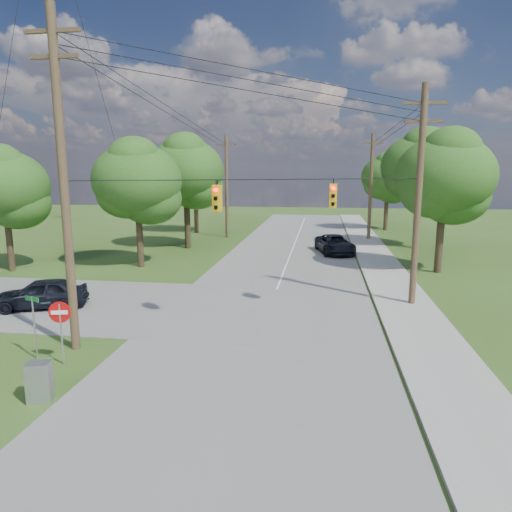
% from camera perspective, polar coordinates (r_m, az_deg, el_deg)
% --- Properties ---
extents(ground, '(140.00, 140.00, 0.00)m').
position_cam_1_polar(ground, '(16.61, -7.98, -12.71)').
color(ground, '#344D19').
rests_on(ground, ground).
extents(main_road, '(10.00, 100.00, 0.03)m').
position_cam_1_polar(main_road, '(20.81, 1.24, -7.70)').
color(main_road, gray).
rests_on(main_road, ground).
extents(sidewalk_east, '(2.60, 100.00, 0.12)m').
position_cam_1_polar(sidewalk_east, '(21.11, 19.79, -7.95)').
color(sidewalk_east, '#9E9B94').
rests_on(sidewalk_east, ground).
extents(pole_sw, '(2.00, 0.32, 12.00)m').
position_cam_1_polar(pole_sw, '(17.51, -22.93, 8.74)').
color(pole_sw, brown).
rests_on(pole_sw, ground).
extents(pole_ne, '(2.00, 0.32, 10.50)m').
position_cam_1_polar(pole_ne, '(23.10, 19.65, 7.30)').
color(pole_ne, brown).
rests_on(pole_ne, ground).
extents(pole_north_e, '(2.00, 0.32, 10.00)m').
position_cam_1_polar(pole_north_e, '(44.88, 14.15, 8.43)').
color(pole_north_e, brown).
rests_on(pole_north_e, ground).
extents(pole_north_w, '(2.00, 0.32, 10.00)m').
position_cam_1_polar(pole_north_w, '(45.62, -3.69, 8.76)').
color(pole_north_w, brown).
rests_on(pole_north_w, ground).
extents(power_lines, '(13.93, 29.62, 4.93)m').
position_cam_1_polar(power_lines, '(26.46, 2.00, 16.23)').
color(power_lines, black).
rests_on(power_lines, ground).
extents(traffic_signals, '(4.91, 3.27, 1.05)m').
position_cam_1_polar(traffic_signals, '(19.17, 2.76, 7.45)').
color(traffic_signals, '#E7B40D').
rests_on(traffic_signals, ground).
extents(radio_mast, '(0.70, 0.70, 45.00)m').
position_cam_1_polar(radio_mast, '(72.49, -24.07, 22.40)').
color(radio_mast, gray).
rests_on(radio_mast, ground).
extents(tree_w_near, '(6.00, 6.00, 8.40)m').
position_cam_1_polar(tree_w_near, '(32.12, -14.65, 9.12)').
color(tree_w_near, '#413120').
rests_on(tree_w_near, ground).
extents(tree_w_mid, '(6.40, 6.40, 9.22)m').
position_cam_1_polar(tree_w_mid, '(39.31, -8.76, 10.49)').
color(tree_w_mid, '#413120').
rests_on(tree_w_mid, ground).
extents(tree_w_far, '(6.00, 6.00, 8.73)m').
position_cam_1_polar(tree_w_far, '(49.47, -7.59, 10.12)').
color(tree_w_far, '#413120').
rests_on(tree_w_far, ground).
extents(tree_e_near, '(6.20, 6.20, 8.81)m').
position_cam_1_polar(tree_e_near, '(31.56, 22.49, 9.25)').
color(tree_e_near, '#413120').
rests_on(tree_e_near, ground).
extents(tree_e_mid, '(6.60, 6.60, 9.64)m').
position_cam_1_polar(tree_e_mid, '(41.43, 19.86, 10.45)').
color(tree_e_mid, '#413120').
rests_on(tree_e_mid, ground).
extents(tree_e_far, '(5.80, 5.80, 8.32)m').
position_cam_1_polar(tree_e_far, '(53.11, 16.15, 9.47)').
color(tree_e_far, '#413120').
rests_on(tree_e_far, ground).
extents(tree_cross_n, '(5.60, 5.60, 7.91)m').
position_cam_1_polar(tree_cross_n, '(33.95, -28.97, 7.66)').
color(tree_cross_n, '#413120').
rests_on(tree_cross_n, ground).
extents(car_cross_dark, '(4.59, 3.08, 1.45)m').
position_cam_1_polar(car_cross_dark, '(24.26, -25.30, -4.26)').
color(car_cross_dark, black).
rests_on(car_cross_dark, cross_road).
extents(car_main_north, '(3.50, 5.68, 1.47)m').
position_cam_1_polar(car_main_north, '(37.20, 9.84, 1.47)').
color(car_main_north, black).
rests_on(car_main_north, main_road).
extents(control_cabinet, '(0.76, 0.64, 1.18)m').
position_cam_1_polar(control_cabinet, '(14.89, -25.47, -14.05)').
color(control_cabinet, gray).
rests_on(control_cabinet, ground).
extents(do_not_enter_sign, '(0.73, 0.20, 2.24)m').
position_cam_1_polar(do_not_enter_sign, '(16.83, -23.28, -7.22)').
color(do_not_enter_sign, gray).
rests_on(do_not_enter_sign, ground).
extents(street_name_sign, '(0.65, 0.25, 2.28)m').
position_cam_1_polar(street_name_sign, '(17.79, -26.03, -7.03)').
color(street_name_sign, gray).
rests_on(street_name_sign, ground).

